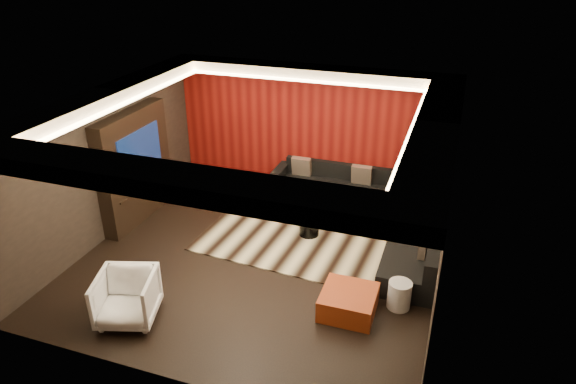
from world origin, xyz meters
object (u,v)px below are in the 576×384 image
at_px(coffee_table, 297,207).
at_px(drum_stool, 309,224).
at_px(sectional_sofa, 378,211).
at_px(orange_ottoman, 348,302).
at_px(armchair, 127,298).
at_px(white_side_table, 399,295).

bearing_deg(coffee_table, drum_stool, -57.96).
bearing_deg(sectional_sofa, drum_stool, -142.21).
bearing_deg(coffee_table, orange_ottoman, -58.14).
bearing_deg(coffee_table, sectional_sofa, 2.77).
height_order(drum_stool, armchair, armchair).
relative_size(drum_stool, white_side_table, 0.98).
relative_size(drum_stool, armchair, 0.52).
distance_m(white_side_table, armchair, 4.05).
bearing_deg(orange_ottoman, drum_stool, 121.78).
bearing_deg(drum_stool, armchair, -120.03).
relative_size(coffee_table, drum_stool, 2.53).
bearing_deg(coffee_table, white_side_table, -44.67).
bearing_deg(orange_ottoman, white_side_table, 27.65).
relative_size(white_side_table, sectional_sofa, 0.12).
bearing_deg(armchair, white_side_table, 5.68).
relative_size(orange_ottoman, sectional_sofa, 0.22).
bearing_deg(drum_stool, coffee_table, 122.04).
bearing_deg(white_side_table, armchair, -157.12).
xyz_separation_m(drum_stool, orange_ottoman, (1.21, -1.95, -0.06)).
xyz_separation_m(armchair, sectional_sofa, (2.96, 4.04, -0.12)).
xyz_separation_m(orange_ottoman, sectional_sofa, (-0.06, 2.83, 0.08)).
height_order(armchair, sectional_sofa, armchair).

